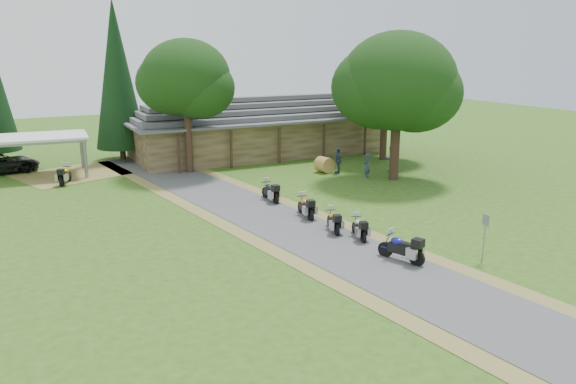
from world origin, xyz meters
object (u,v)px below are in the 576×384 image
motorcycle_row_b (359,227)px  motorcycle_row_e (270,190)px  motorcycle_carport_a (65,174)px  hay_bale (324,165)px  lodge (256,125)px  carport (39,156)px  motorcycle_row_d (306,206)px  motorcycle_row_c (333,220)px  motorcycle_row_a (401,246)px  car_dark_suv (0,159)px

motorcycle_row_b → motorcycle_row_e: 7.99m
motorcycle_row_b → motorcycle_carport_a: motorcycle_carport_a is taller
motorcycle_row_e → motorcycle_row_b: bearing=-173.3°
motorcycle_row_b → hay_bale: bearing=-7.8°
lodge → motorcycle_row_e: size_ratio=11.45×
hay_bale → motorcycle_row_b: bearing=-114.0°
motorcycle_row_b → hay_bale: motorcycle_row_b is taller
carport → motorcycle_row_b: carport is taller
motorcycle_row_d → carport: bearing=42.7°
hay_bale → motorcycle_row_c: bearing=-118.7°
lodge → carport: 17.04m
motorcycle_carport_a → hay_bale: size_ratio=1.69×
motorcycle_row_a → motorcycle_row_b: 3.30m
lodge → motorcycle_row_c: size_ratio=12.41×
motorcycle_row_d → hay_bale: 11.19m
motorcycle_row_c → motorcycle_row_b: bearing=-142.2°
lodge → carport: lodge is taller
lodge → hay_bale: bearing=-80.8°
lodge → motorcycle_row_b: size_ratio=12.78×
car_dark_suv → motorcycle_row_d: car_dark_suv is taller
lodge → motorcycle_row_b: 22.70m
motorcycle_row_e → motorcycle_carport_a: (-10.29, 10.07, 0.01)m
motorcycle_row_e → hay_bale: size_ratio=1.66×
car_dark_suv → motorcycle_row_e: size_ratio=3.03×
motorcycle_row_a → carport: bearing=6.4°
motorcycle_carport_a → hay_bale: (17.10, -4.77, -0.09)m
motorcycle_row_a → motorcycle_row_c: 4.73m
carport → motorcycle_row_b: bearing=-55.9°
motorcycle_row_c → motorcycle_carport_a: (-10.63, 16.60, 0.06)m
motorcycle_row_d → car_dark_suv: bearing=44.5°
car_dark_suv → motorcycle_row_c: size_ratio=3.28×
carport → motorcycle_row_a: size_ratio=3.37×
motorcycle_row_a → hay_bale: bearing=-40.4°
motorcycle_row_d → hay_bale: (6.52, 9.09, -0.07)m
motorcycle_row_b → motorcycle_carport_a: 21.21m
carport → motorcycle_row_c: size_ratio=3.82×
motorcycle_row_b → motorcycle_row_c: bearing=37.7°
car_dark_suv → motorcycle_row_e: car_dark_suv is taller
car_dark_suv → motorcycle_row_e: bearing=-148.4°
motorcycle_row_b → motorcycle_row_d: 4.20m
motorcycle_row_a → motorcycle_carport_a: 24.02m
motorcycle_row_b → motorcycle_carport_a: bearing=48.1°
lodge → motorcycle_row_b: (-4.46, -22.17, -1.88)m
motorcycle_row_e → motorcycle_carport_a: size_ratio=0.98×
lodge → motorcycle_carport_a: lodge is taller
motorcycle_row_c → motorcycle_row_e: motorcycle_row_e is taller
car_dark_suv → motorcycle_carport_a: size_ratio=2.97×
motorcycle_row_e → car_dark_suv: bearing=42.4°
motorcycle_row_c → car_dark_suv: bearing=49.4°
motorcycle_row_d → motorcycle_carport_a: 17.44m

